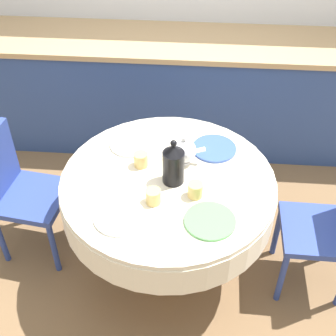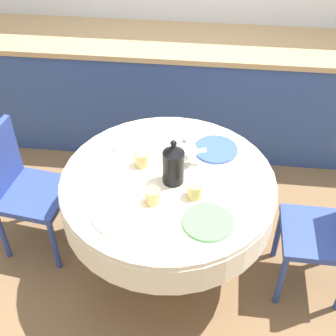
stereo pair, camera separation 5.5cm
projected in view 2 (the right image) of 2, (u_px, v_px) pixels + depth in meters
ground_plane at (168, 266)px, 3.01m from camera, size 12.00×12.00×0.00m
kitchen_counter at (187, 92)px, 3.74m from camera, size 3.24×0.64×0.90m
dining_table at (168, 196)px, 2.59m from camera, size 1.17×1.17×0.76m
chair_left at (333, 229)px, 2.60m from camera, size 0.41×0.41×0.87m
chair_right at (22, 186)px, 2.86m from camera, size 0.45×0.45×0.87m
plate_near_left at (118, 216)px, 2.30m from camera, size 0.25×0.25×0.01m
cup_near_left at (152, 196)px, 2.35m from camera, size 0.08×0.08×0.08m
plate_near_right at (208, 222)px, 2.27m from camera, size 0.25×0.25×0.01m
cup_near_right at (195, 191)px, 2.39m from camera, size 0.08×0.08×0.08m
plate_far_left at (133, 143)px, 2.74m from camera, size 0.25×0.25×0.01m
cup_far_left at (142, 159)px, 2.57m from camera, size 0.08×0.08×0.08m
plate_far_right at (216, 149)px, 2.69m from camera, size 0.25×0.25×0.01m
cup_far_right at (183, 153)px, 2.61m from camera, size 0.08×0.08×0.08m
coffee_carafe at (173, 164)px, 2.42m from camera, size 0.12×0.12×0.27m
teapot at (185, 151)px, 2.56m from camera, size 0.19×0.14×0.18m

